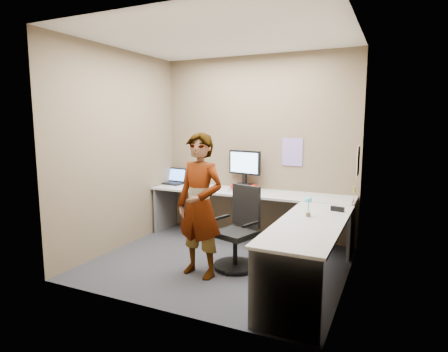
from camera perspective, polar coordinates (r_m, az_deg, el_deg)
The scene contains 21 objects.
ground at distance 4.77m, azimuth -0.73°, elevation -13.02°, with size 3.00×3.00×0.00m, color #222227.
wall_back at distance 5.66m, azimuth 5.00°, elevation 4.37°, with size 3.00×3.00×0.00m, color brown.
wall_right at distance 4.04m, azimuth 18.77°, elevation 2.41°, with size 2.70×2.70×0.00m, color brown.
wall_left at distance 5.29m, azimuth -15.60°, elevation 3.82°, with size 2.70×2.70×0.00m, color brown.
ceiling at distance 4.55m, azimuth -0.80°, elevation 20.56°, with size 3.00×3.00×0.00m, color white.
desk at distance 4.77m, azimuth 6.04°, elevation -5.64°, with size 2.98×2.58×0.73m.
paper_ream at distance 5.63m, azimuth 3.06°, elevation -1.64°, with size 0.34×0.25×0.07m, color red.
monitor at distance 5.60m, azimuth 3.15°, elevation 1.76°, with size 0.53×0.20×0.51m.
laptop at distance 6.17m, azimuth -7.53°, elevation -0.56°, with size 0.37×0.32×0.25m.
trackball_mouse at distance 5.39m, azimuth 1.31°, elevation -2.16°, with size 0.12×0.08×0.07m.
origami at distance 5.39m, azimuth -1.34°, elevation -2.12°, with size 0.10×0.10×0.06m, color white.
stapler at distance 4.42m, azimuth 16.91°, elevation -4.83°, with size 0.15×0.04×0.06m, color black.
flower at distance 4.08m, azimuth 12.76°, elevation -4.09°, with size 0.07×0.07×0.22m.
calendar_purple at distance 5.48m, azimuth 10.36°, elevation 3.62°, with size 0.30×0.01×0.40m, color #846BB7.
calendar_white at distance 4.94m, azimuth 19.78°, elevation 2.19°, with size 0.01×0.28×0.38m, color white.
sticky_note_a at distance 4.64m, azimuth 19.18°, elevation -1.90°, with size 0.01×0.07×0.07m, color #F2E059.
sticky_note_b at distance 4.71m, azimuth 19.17°, elevation -3.36°, with size 0.01×0.07×0.07m, color pink.
sticky_note_c at distance 4.60m, azimuth 19.00°, elevation -3.88°, with size 0.01×0.07×0.07m, color pink.
sticky_note_d at distance 4.79m, azimuth 19.36°, elevation -1.96°, with size 0.01×0.07×0.07m, color #F2E059.
office_chair at distance 4.50m, azimuth 2.21°, elevation -9.02°, with size 0.55×0.54×0.96m.
person at distance 4.18m, azimuth -3.69°, elevation -4.50°, with size 0.59×0.39×1.62m, color #999399.
Camera 1 is at (1.94, -4.00, 1.73)m, focal length 30.00 mm.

